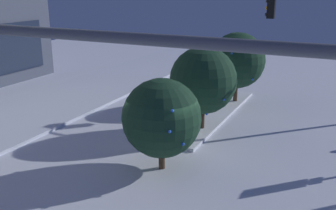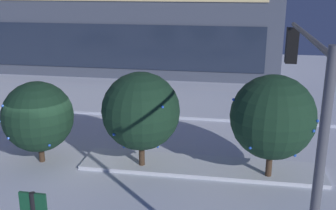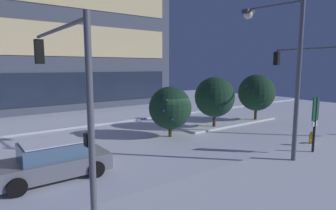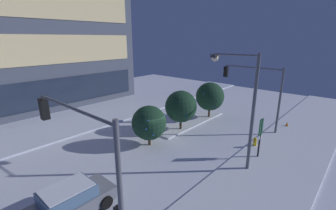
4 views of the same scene
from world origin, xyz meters
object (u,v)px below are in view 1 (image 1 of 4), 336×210
at_px(traffic_light_corner_near_left, 206,197).
at_px(decorated_tree_right_of_median, 203,80).
at_px(decorated_tree_median, 237,60).
at_px(traffic_light_corner_near_right, 332,29).
at_px(decorated_tree_left_of_median, 162,118).

xyz_separation_m(traffic_light_corner_near_left, decorated_tree_right_of_median, (11.68, 4.43, -1.82)).
xyz_separation_m(traffic_light_corner_near_left, decorated_tree_median, (16.31, 4.31, -1.75)).
bearing_deg(traffic_light_corner_near_left, decorated_tree_median, -75.19).
distance_m(decorated_tree_median, decorated_tree_right_of_median, 4.63).
bearing_deg(traffic_light_corner_near_left, decorated_tree_right_of_median, -69.22).
bearing_deg(traffic_light_corner_near_left, traffic_light_corner_near_right, -90.23).
xyz_separation_m(decorated_tree_left_of_median, decorated_tree_right_of_median, (3.99, 0.05, 0.42)).
bearing_deg(decorated_tree_right_of_median, decorated_tree_left_of_median, -179.21).
relative_size(decorated_tree_left_of_median, decorated_tree_right_of_median, 0.86).
distance_m(traffic_light_corner_near_left, decorated_tree_left_of_median, 9.13).
distance_m(traffic_light_corner_near_right, traffic_light_corner_near_left, 16.53).
bearing_deg(traffic_light_corner_near_right, decorated_tree_left_of_median, 63.30).
relative_size(traffic_light_corner_near_left, decorated_tree_left_of_median, 1.84).
xyz_separation_m(traffic_light_corner_near_right, decorated_tree_median, (-0.22, 4.38, -1.80)).
height_order(traffic_light_corner_near_left, decorated_tree_left_of_median, traffic_light_corner_near_left).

